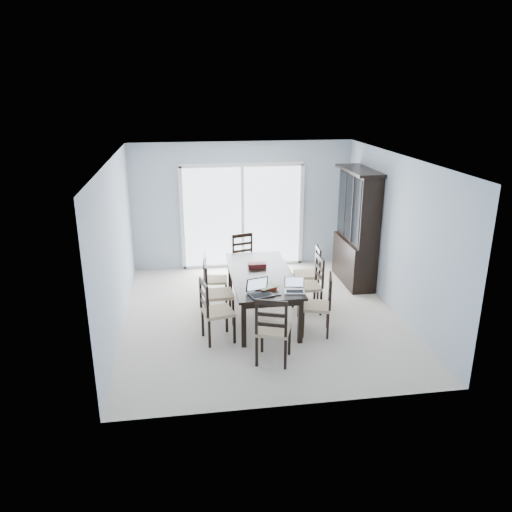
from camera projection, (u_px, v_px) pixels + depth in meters
The scene contains 24 objects.
floor at pixel (261, 315), 8.32m from camera, with size 5.00×5.00×0.00m, color silver.
ceiling at pixel (262, 158), 7.48m from camera, with size 5.00×5.00×0.00m, color white.
back_wall at pixel (242, 206), 10.24m from camera, with size 4.50×0.02×2.60m, color #A5B5C5.
wall_left at pixel (116, 247), 7.58m from camera, with size 0.02×5.00×2.60m, color #A5B5C5.
wall_right at pixel (396, 235), 8.21m from camera, with size 0.02×5.00×2.60m, color #A5B5C5.
balcony at pixel (238, 253), 11.61m from camera, with size 4.50×2.00×0.10m, color gray.
railing at pixel (233, 217), 12.35m from camera, with size 4.50×0.06×1.10m, color #99999E.
dining_table at pixel (261, 278), 8.10m from camera, with size 1.00×2.20×0.75m.
china_hutch at pixel (357, 229), 9.42m from camera, with size 0.50×1.38×2.20m.
sliding_door at pixel (243, 216), 10.28m from camera, with size 2.52×0.05×2.18m.
chair_left_near at pixel (211, 304), 7.30m from camera, with size 0.51×0.50×1.12m.
chair_left_mid at pixel (213, 286), 7.91m from camera, with size 0.46×0.45×1.16m.
chair_left_far at pixel (211, 273), 8.68m from camera, with size 0.42×0.41×1.01m.
chair_right_near at pixel (323, 298), 7.55m from camera, with size 0.52×0.51×1.10m.
chair_right_mid at pixel (313, 278), 8.30m from camera, with size 0.44×0.43×1.12m.
chair_right_far at pixel (312, 267), 8.85m from camera, with size 0.46×0.45×1.09m.
chair_end_near at pixel (273, 324), 6.67m from camera, with size 0.56×0.57×1.16m.
chair_end_far at pixel (245, 254), 9.49m from camera, with size 0.52×0.53×1.12m.
laptop_dark at pixel (261, 292), 7.20m from camera, with size 0.39×0.32×0.24m.
laptop_silver at pixel (295, 289), 7.33m from camera, with size 0.33×0.26×0.21m.
book_stack at pixel (266, 287), 7.45m from camera, with size 0.36×0.33×0.05m.
cell_phone at pixel (277, 295), 7.23m from camera, with size 0.11×0.05×0.01m, color black.
game_box at pixel (257, 265), 8.34m from camera, with size 0.29×0.15×0.07m, color #50101A.
hot_tub at pixel (203, 228), 11.48m from camera, with size 2.27×2.09×1.04m.
Camera 1 is at (-1.21, -7.46, 3.62)m, focal length 35.00 mm.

